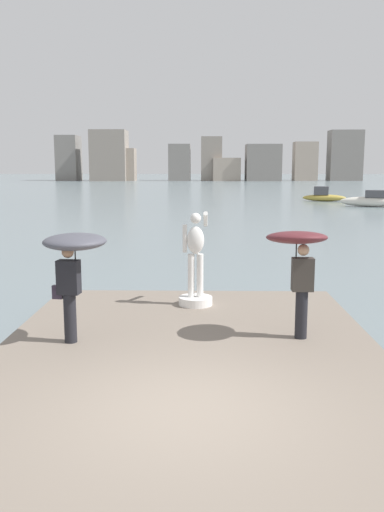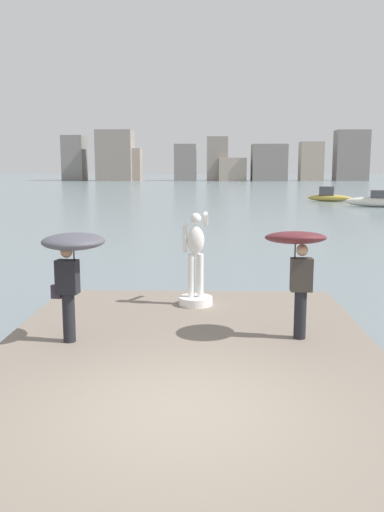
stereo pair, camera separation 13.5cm
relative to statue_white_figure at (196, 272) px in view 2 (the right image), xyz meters
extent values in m
plane|color=slate|center=(-0.08, 34.71, -1.15)|extent=(400.00, 400.00, 0.00)
cube|color=slate|center=(-0.08, -3.45, -0.95)|extent=(6.68, 9.67, 0.40)
cylinder|color=white|center=(0.00, -0.01, -0.66)|extent=(0.76, 0.76, 0.18)
cylinder|color=white|center=(-0.10, -0.01, -0.07)|extent=(0.15, 0.15, 0.98)
cylinder|color=white|center=(0.10, -0.01, -0.07)|extent=(0.15, 0.15, 0.98)
ellipsoid|color=white|center=(0.00, -0.01, 0.72)|extent=(0.38, 0.26, 0.62)
sphere|color=white|center=(0.00, -0.01, 1.21)|extent=(0.24, 0.24, 0.24)
cylinder|color=white|center=(-0.24, -0.01, 0.76)|extent=(0.10, 0.10, 0.62)
cylinder|color=white|center=(0.22, 0.26, 1.17)|extent=(0.10, 0.59, 0.40)
cylinder|color=black|center=(-2.19, -2.69, -0.31)|extent=(0.22, 0.22, 0.88)
cube|color=black|center=(-2.19, -2.69, 0.43)|extent=(0.41, 0.29, 0.60)
sphere|color=#A87A5B|center=(-2.19, -2.69, 0.88)|extent=(0.21, 0.21, 0.21)
cylinder|color=#262626|center=(-2.06, -2.66, 0.74)|extent=(0.02, 0.02, 0.51)
ellipsoid|color=#4C4C56|center=(-2.06, -2.66, 1.06)|extent=(1.23, 1.23, 0.30)
cube|color=#332838|center=(-2.40, -2.64, 0.15)|extent=(0.19, 0.12, 0.24)
cylinder|color=black|center=(1.95, -2.37, -0.31)|extent=(0.22, 0.22, 0.88)
cube|color=#38332D|center=(1.95, -2.37, 0.43)|extent=(0.38, 0.24, 0.60)
sphere|color=tan|center=(1.95, -2.37, 0.88)|extent=(0.21, 0.21, 0.21)
cylinder|color=#262626|center=(1.83, -2.33, 0.76)|extent=(0.02, 0.02, 0.56)
ellipsoid|color=#5B2328|center=(1.83, -2.33, 1.09)|extent=(1.09, 1.11, 0.33)
ellipsoid|color=#B2993D|center=(12.38, 43.14, -0.81)|extent=(4.39, 1.85, 0.68)
cube|color=#4C4C51|center=(12.07, 43.21, -0.09)|extent=(1.55, 1.01, 0.85)
ellipsoid|color=silver|center=(14.69, 35.60, -0.71)|extent=(5.20, 2.65, 0.87)
cube|color=#4C4C51|center=(15.06, 35.48, -0.01)|extent=(1.78, 1.25, 0.62)
cube|color=gray|center=(-32.58, 121.91, 4.24)|extent=(5.07, 6.93, 10.78)
cube|color=gray|center=(-22.10, 119.04, 4.78)|extent=(8.38, 7.51, 11.86)
cube|color=gray|center=(-19.70, 119.63, 2.68)|extent=(7.43, 5.09, 7.65)
cube|color=gray|center=(-5.43, 120.58, 3.18)|extent=(5.14, 6.48, 8.65)
cube|color=gray|center=(2.22, 120.49, 4.06)|extent=(4.96, 4.32, 10.42)
cube|color=#A89989|center=(5.83, 120.32, 1.56)|extent=(6.48, 6.83, 5.42)
cube|color=gray|center=(14.49, 119.44, 3.14)|extent=(8.17, 6.89, 8.57)
cube|color=#A89989|center=(24.76, 121.17, 3.46)|extent=(5.47, 4.51, 9.21)
cube|color=gray|center=(34.41, 121.79, 4.83)|extent=(7.73, 5.07, 11.97)
camera|label=1|loc=(0.15, -11.94, 2.35)|focal=38.13mm
camera|label=2|loc=(0.29, -11.94, 2.35)|focal=38.13mm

